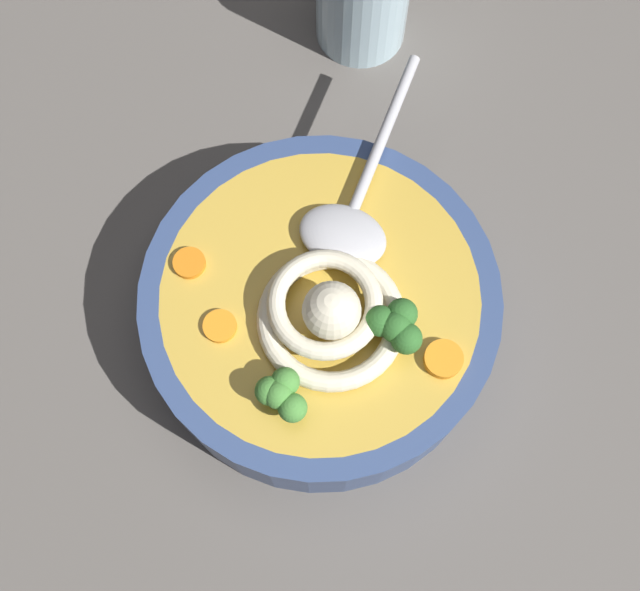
% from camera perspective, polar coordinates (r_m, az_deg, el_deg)
% --- Properties ---
extents(table_slab, '(1.30, 1.30, 0.03)m').
position_cam_1_polar(table_slab, '(0.61, 2.11, -0.11)').
color(table_slab, '#5B5651').
rests_on(table_slab, ground).
extents(soup_bowl, '(0.24, 0.24, 0.07)m').
position_cam_1_polar(soup_bowl, '(0.55, -0.00, -1.09)').
color(soup_bowl, '#334775').
rests_on(soup_bowl, table_slab).
extents(noodle_pile, '(0.11, 0.10, 0.04)m').
position_cam_1_polar(noodle_pile, '(0.51, 0.71, -1.27)').
color(noodle_pile, beige).
rests_on(noodle_pile, soup_bowl).
extents(soup_spoon, '(0.06, 0.17, 0.02)m').
position_cam_1_polar(soup_spoon, '(0.54, 2.16, 5.59)').
color(soup_spoon, '#B7B7BC').
rests_on(soup_spoon, soup_bowl).
extents(broccoli_floret_left, '(0.04, 0.03, 0.03)m').
position_cam_1_polar(broccoli_floret_left, '(0.50, 5.48, -2.15)').
color(broccoli_floret_left, '#7A9E60').
rests_on(broccoli_floret_left, soup_bowl).
extents(broccoli_floret_right, '(0.04, 0.03, 0.03)m').
position_cam_1_polar(broccoli_floret_right, '(0.49, -2.63, -7.15)').
color(broccoli_floret_right, '#7A9E60').
rests_on(broccoli_floret_right, soup_bowl).
extents(carrot_slice_beside_noodles, '(0.02, 0.02, 0.00)m').
position_cam_1_polar(carrot_slice_beside_noodles, '(0.54, -9.36, 2.32)').
color(carrot_slice_beside_noodles, orange).
rests_on(carrot_slice_beside_noodles, soup_bowl).
extents(carrot_slice_front, '(0.02, 0.02, 0.00)m').
position_cam_1_polar(carrot_slice_front, '(0.52, -7.20, -2.20)').
color(carrot_slice_front, orange).
rests_on(carrot_slice_front, soup_bowl).
extents(carrot_slice_beside_chili, '(0.03, 0.03, 0.01)m').
position_cam_1_polar(carrot_slice_beside_chili, '(0.51, 8.85, -4.53)').
color(carrot_slice_beside_chili, orange).
rests_on(carrot_slice_beside_chili, soup_bowl).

